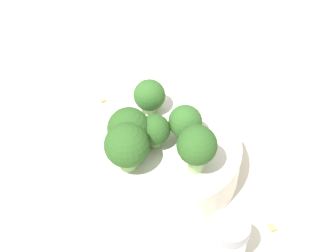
{
  "coord_description": "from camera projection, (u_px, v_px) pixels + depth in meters",
  "views": [
    {
      "loc": [
        0.37,
        -0.02,
        0.46
      ],
      "look_at": [
        0.0,
        0.0,
        0.08
      ],
      "focal_mm": 50.0,
      "sensor_mm": 36.0,
      "label": 1
    }
  ],
  "objects": [
    {
      "name": "ground_plane",
      "position": [
        168.0,
        170.0,
        0.59
      ],
      "size": [
        3.0,
        3.0,
        0.0
      ],
      "primitive_type": "plane",
      "color": "beige"
    },
    {
      "name": "broccoli_floret_0",
      "position": [
        129.0,
        127.0,
        0.54
      ],
      "size": [
        0.05,
        0.05,
        0.05
      ],
      "color": "#8EB770",
      "rests_on": "bowl"
    },
    {
      "name": "bowl",
      "position": [
        168.0,
        158.0,
        0.57
      ],
      "size": [
        0.18,
        0.18,
        0.05
      ],
      "primitive_type": "cylinder",
      "color": "silver",
      "rests_on": "ground_plane"
    },
    {
      "name": "broccoli_floret_5",
      "position": [
        185.0,
        122.0,
        0.54
      ],
      "size": [
        0.04,
        0.04,
        0.05
      ],
      "color": "#8EB770",
      "rests_on": "bowl"
    },
    {
      "name": "broccoli_floret_2",
      "position": [
        149.0,
        96.0,
        0.58
      ],
      "size": [
        0.04,
        0.04,
        0.05
      ],
      "color": "#84AD66",
      "rests_on": "bowl"
    },
    {
      "name": "almond_crumb_0",
      "position": [
        272.0,
        226.0,
        0.53
      ],
      "size": [
        0.01,
        0.01,
        0.01
      ],
      "primitive_type": "cube",
      "rotation": [
        0.0,
        0.0,
        0.35
      ],
      "color": "tan",
      "rests_on": "ground_plane"
    },
    {
      "name": "broccoli_floret_1",
      "position": [
        197.0,
        147.0,
        0.5
      ],
      "size": [
        0.04,
        0.04,
        0.06
      ],
      "color": "#8EB770",
      "rests_on": "bowl"
    },
    {
      "name": "broccoli_floret_4",
      "position": [
        155.0,
        134.0,
        0.53
      ],
      "size": [
        0.04,
        0.04,
        0.04
      ],
      "color": "#7A9E5B",
      "rests_on": "bowl"
    },
    {
      "name": "broccoli_floret_3",
      "position": [
        127.0,
        146.0,
        0.51
      ],
      "size": [
        0.05,
        0.05,
        0.06
      ],
      "color": "#84AD66",
      "rests_on": "bowl"
    },
    {
      "name": "almond_crumb_1",
      "position": [
        103.0,
        100.0,
        0.68
      ],
      "size": [
        0.01,
        0.01,
        0.01
      ],
      "primitive_type": "cube",
      "rotation": [
        0.0,
        0.0,
        5.27
      ],
      "color": "#AD7F4C",
      "rests_on": "ground_plane"
    },
    {
      "name": "pepper_shaker",
      "position": [
        228.0,
        241.0,
        0.48
      ],
      "size": [
        0.04,
        0.04,
        0.06
      ],
      "color": "silver",
      "rests_on": "ground_plane"
    }
  ]
}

